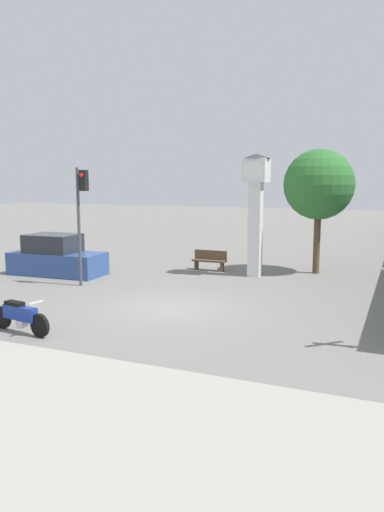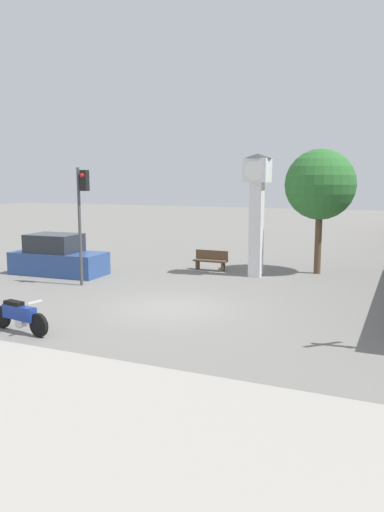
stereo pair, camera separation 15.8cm
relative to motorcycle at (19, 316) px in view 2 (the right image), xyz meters
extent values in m
plane|color=slate|center=(2.64, 4.04, -0.46)|extent=(120.00, 120.00, 0.00)
cylinder|color=black|center=(0.77, -0.12, -0.14)|extent=(0.65, 0.20, 0.64)
cylinder|color=black|center=(-0.75, 0.12, -0.14)|extent=(0.65, 0.20, 0.64)
cube|color=navy|center=(0.01, 0.00, 0.09)|extent=(1.20, 0.41, 0.38)
cube|color=black|center=(-0.20, 0.03, 0.34)|extent=(0.63, 0.33, 0.11)
cylinder|color=silver|center=(0.06, -0.01, -0.17)|extent=(0.33, 0.26, 0.30)
cube|color=silver|center=(0.65, -0.10, 0.48)|extent=(0.13, 0.47, 0.04)
cube|color=white|center=(3.62, 10.48, 1.57)|extent=(0.53, 0.53, 4.07)
cube|color=white|center=(3.62, 10.48, 4.11)|extent=(1.01, 1.01, 1.01)
cylinder|color=white|center=(3.62, 9.97, 4.11)|extent=(0.81, 0.02, 0.81)
cone|color=#333338|center=(3.62, 10.48, 4.71)|extent=(1.21, 1.21, 0.20)
cylinder|color=#47474C|center=(-2.20, 5.84, 1.86)|extent=(0.12, 0.12, 4.65)
cube|color=black|center=(-1.90, 5.84, 3.69)|extent=(0.28, 0.24, 0.80)
sphere|color=red|center=(-1.90, 5.69, 3.89)|extent=(0.16, 0.16, 0.16)
cylinder|color=brown|center=(5.97, 12.26, 0.91)|extent=(0.30, 0.30, 2.74)
sphere|color=#2D6B2D|center=(5.97, 12.26, 3.51)|extent=(3.10, 3.10, 3.10)
cube|color=brown|center=(1.27, 11.03, -0.01)|extent=(1.60, 0.44, 0.08)
cube|color=brown|center=(1.27, 11.22, 0.24)|extent=(1.60, 0.06, 0.44)
cube|color=brown|center=(0.63, 11.03, -0.26)|extent=(0.08, 0.35, 0.41)
cube|color=brown|center=(1.91, 11.03, -0.26)|extent=(0.08, 0.35, 0.41)
cube|color=#2D4C8C|center=(-4.55, 7.39, 0.04)|extent=(4.29, 2.01, 1.00)
cube|color=#262B33|center=(-4.75, 7.38, 0.94)|extent=(2.28, 1.77, 0.80)
camera|label=1|loc=(9.58, -10.33, 3.69)|focal=35.00mm
camera|label=2|loc=(9.73, -10.27, 3.69)|focal=35.00mm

